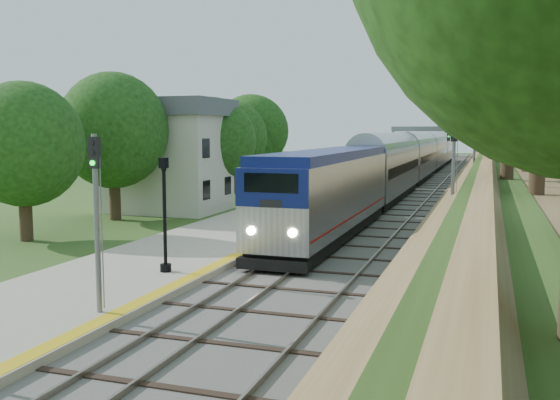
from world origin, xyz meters
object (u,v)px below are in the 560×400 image
(signal_gantry, at_px, (433,140))
(signal_platform, at_px, (96,204))
(lamppost_far, at_px, (165,221))
(train, at_px, (416,161))
(signal_farside, at_px, (453,167))
(station_building, at_px, (166,154))

(signal_gantry, bearing_deg, signal_platform, -96.22)
(signal_gantry, xyz_separation_m, lamppost_far, (-6.14, -43.84, -2.49))
(signal_gantry, height_order, train, signal_gantry)
(lamppost_far, xyz_separation_m, signal_farside, (9.87, 12.56, 1.57))
(train, relative_size, signal_platform, 19.11)
(signal_gantry, xyz_separation_m, train, (-2.47, 7.43, -2.52))
(signal_platform, bearing_deg, station_building, 114.58)
(station_building, bearing_deg, train, 66.65)
(station_building, xyz_separation_m, train, (14.00, 32.42, -1.80))
(train, bearing_deg, signal_platform, -92.93)
(station_building, relative_size, signal_farside, 1.39)
(signal_platform, relative_size, signal_farside, 0.86)
(station_building, relative_size, signal_platform, 1.63)
(lamppost_far, distance_m, signal_farside, 16.05)
(lamppost_far, bearing_deg, train, 85.90)
(station_building, height_order, lamppost_far, station_building)
(train, height_order, signal_farside, signal_farside)
(train, bearing_deg, lamppost_far, -94.10)
(station_building, xyz_separation_m, signal_farside, (20.20, -6.29, -0.19))
(signal_gantry, xyz_separation_m, signal_platform, (-5.37, -49.25, -1.19))
(lamppost_far, xyz_separation_m, signal_platform, (0.77, -5.40, 1.30))
(signal_gantry, distance_m, signal_farside, 31.51)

